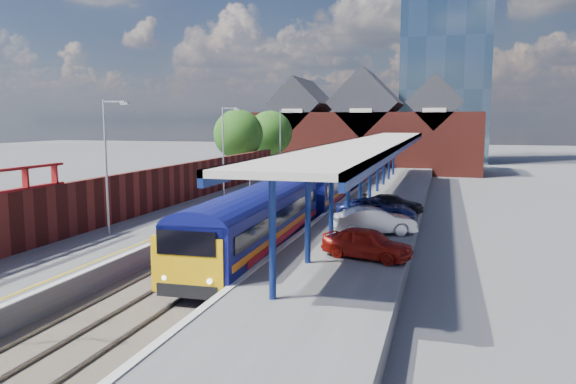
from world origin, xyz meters
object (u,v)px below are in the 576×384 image
Objects in this scene: lamp_post_c at (225,145)px; parked_car_silver at (374,221)px; parked_car_red at (367,243)px; lamp_post_b at (108,159)px; parked_car_blue at (376,209)px; train at (344,173)px; lamp_post_d at (281,139)px; platform_sign at (250,173)px; parked_car_dark at (393,204)px.

lamp_post_c reaches higher than parked_car_silver.
lamp_post_c reaches higher than parked_car_red.
parked_car_blue is at bearing 32.21° from lamp_post_b.
train is 26.89m from lamp_post_b.
lamp_post_c is 1.00× the size of lamp_post_d.
platform_sign is 0.58× the size of parked_car_silver.
lamp_post_d is 1.77× the size of parked_car_dark.
parked_car_silver is 4.43m from parked_car_blue.
lamp_post_d is (0.00, 16.00, 0.00)m from lamp_post_c.
platform_sign is 14.04m from parked_car_dark.
train is 15.45m from parked_car_dark.
platform_sign reaches higher than parked_car_red.
parked_car_silver is 7.51m from parked_car_dark.
parked_car_dark is at bearing -19.35° from lamp_post_c.
parked_car_blue is at bearing -15.12° from parked_car_silver.
platform_sign is at bearing 55.74° from lamp_post_c.
parked_car_silver is (11.96, -14.28, -0.98)m from platform_sign.
parked_car_blue is at bearing -61.59° from lamp_post_d.
parked_car_dark is at bearing 18.48° from parked_car_red.
lamp_post_b is 1.76× the size of parked_car_red.
platform_sign is 0.53× the size of parked_car_blue.
parked_car_silver is (5.47, -21.83, -0.41)m from train.
train is 13.99× the size of parked_car_blue.
platform_sign is 18.65m from parked_car_silver.
train reaches higher than parked_car_red.
parked_car_blue is at bearing -40.51° from platform_sign.
lamp_post_c reaches higher than parked_car_blue.
parked_car_red is at bearing -6.45° from lamp_post_b.
lamp_post_c reaches higher than platform_sign.
parked_car_red is 0.92× the size of parked_car_silver.
train reaches higher than parked_car_blue.
train is 26.38× the size of platform_sign.
lamp_post_b is at bearing 125.14° from parked_car_blue.
train is 27.71m from parked_car_red.
parked_car_red is at bearing -77.92° from train.
platform_sign reaches higher than parked_car_dark.
parked_car_red is (13.65, -33.54, -3.32)m from lamp_post_d.
train is 12.70m from lamp_post_c.
parked_car_red is at bearing 163.12° from parked_car_silver.
parked_car_dark is at bearing -68.12° from train.
lamp_post_d reaches higher than train.
train is at bearing 50.57° from lamp_post_c.
lamp_post_c reaches higher than parked_car_dark.
lamp_post_d is at bearing 31.34° from parked_car_blue.
lamp_post_b is 1.77× the size of parked_car_dark.
parked_car_dark is (13.61, -20.78, -3.42)m from lamp_post_d.
parked_car_blue is at bearing 22.68° from parked_car_red.
platform_sign is at bearing 19.48° from parked_car_silver.
lamp_post_b is 1.00× the size of lamp_post_c.
lamp_post_b is 2.80× the size of platform_sign.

